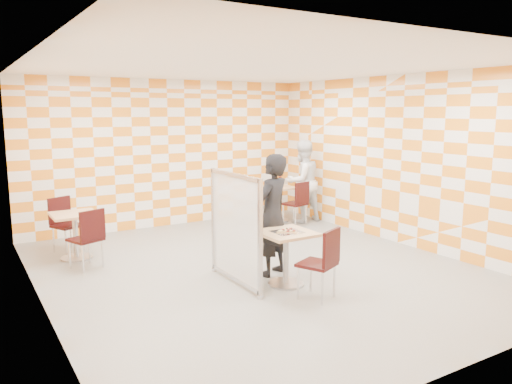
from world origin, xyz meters
TOP-DOWN VIEW (x-y plane):
  - room_shell at (0.00, 0.54)m, footprint 7.00×7.00m
  - main_table at (-0.02, -0.78)m, footprint 0.70×0.70m
  - second_table at (2.13, 2.66)m, footprint 0.70×0.70m
  - empty_table at (-2.21, 2.00)m, footprint 0.70×0.70m
  - chair_main_front at (0.07, -1.48)m, footprint 0.56×0.56m
  - chair_second_front at (2.24, 2.04)m, footprint 0.51×0.52m
  - chair_second_side at (1.53, 2.63)m, footprint 0.52×0.51m
  - chair_empty_near at (-2.15, 1.32)m, footprint 0.55×0.55m
  - chair_empty_far at (-2.28, 2.57)m, footprint 0.56×0.57m
  - partition at (-0.60, -0.40)m, footprint 0.08×1.38m
  - man_dark at (0.07, -0.30)m, footprint 0.76×0.64m
  - man_white at (2.55, 2.32)m, footprint 0.89×0.71m
  - pizza_on_foil at (-0.02, -0.80)m, footprint 0.40×0.40m
  - sport_bottle at (2.02, 2.70)m, footprint 0.06×0.06m
  - soda_bottle at (2.22, 2.68)m, footprint 0.07×0.07m

SIDE VIEW (x-z plane):
  - main_table at x=-0.02m, z-range 0.13..0.88m
  - second_table at x=2.13m, z-range 0.13..0.88m
  - empty_table at x=-2.21m, z-range 0.13..0.88m
  - chair_main_front at x=0.07m, z-range 0.08..1.01m
  - chair_second_front at x=2.24m, z-range 0.08..1.01m
  - chair_second_side at x=1.53m, z-range 0.08..1.01m
  - chair_empty_near at x=-2.15m, z-range 0.08..1.01m
  - chair_empty_far at x=-2.28m, z-range 0.08..1.01m
  - pizza_on_foil at x=-0.02m, z-range 0.74..0.79m
  - partition at x=-0.60m, z-range 0.02..1.57m
  - sport_bottle at x=2.02m, z-range 0.74..0.94m
  - soda_bottle at x=2.22m, z-range 0.74..0.97m
  - man_white at x=2.55m, z-range 0.00..1.76m
  - man_dark at x=0.07m, z-range 0.00..1.77m
  - room_shell at x=0.00m, z-range -2.00..5.00m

